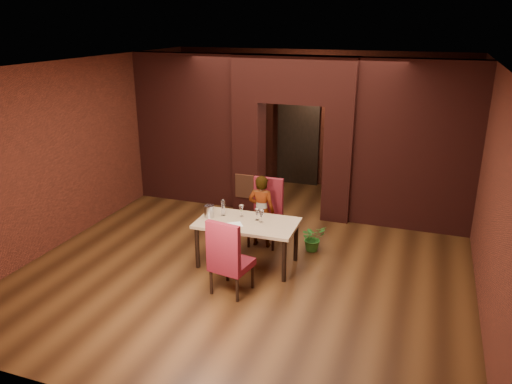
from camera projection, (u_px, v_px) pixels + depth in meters
floor at (261, 251)px, 8.77m from camera, size 8.00×8.00×0.00m
ceiling at (261, 64)px, 7.72m from camera, size 7.00×8.00×0.04m
wall_back at (316, 120)px, 11.80m from camera, size 7.00×0.04×3.20m
wall_front at (122, 274)px, 4.69m from camera, size 7.00×0.04×3.20m
wall_left at (85, 146)px, 9.35m from camera, size 0.04×8.00×3.20m
wall_right at (492, 186)px, 7.14m from camera, size 0.04×8.00×3.20m
pillar_left at (249, 155)px, 10.47m from camera, size 0.55×0.55×2.30m
pillar_right at (339, 163)px, 9.87m from camera, size 0.55×0.55×2.30m
lintel at (295, 79)px, 9.64m from camera, size 2.45×0.55×0.90m
wing_wall_left at (188, 129)px, 10.77m from camera, size 2.28×0.35×3.20m
wing_wall_right at (416, 147)px, 9.27m from camera, size 2.28×0.35×3.20m
vent_panel at (244, 186)px, 10.41m from camera, size 0.40×0.03×0.50m
rear_door at (298, 141)px, 12.06m from camera, size 0.90×0.08×2.10m
rear_door_frame at (298, 142)px, 12.02m from camera, size 1.02×0.04×2.22m
dining_table at (247, 243)px, 8.19m from camera, size 1.64×0.95×0.76m
chair_far at (265, 213)px, 8.86m from camera, size 0.55×0.55×1.18m
chair_near at (232, 255)px, 7.30m from camera, size 0.62×0.62×1.18m
person_seated at (261, 211)px, 8.78m from camera, size 0.49×0.33×1.31m
wine_glass_a at (242, 211)px, 8.23m from camera, size 0.08×0.08×0.20m
wine_glass_b at (257, 214)px, 8.10m from camera, size 0.08×0.08×0.19m
wine_glass_c at (261, 216)px, 7.99m from camera, size 0.09×0.09×0.21m
tasting_sheet at (233, 225)px, 7.93m from camera, size 0.36×0.34×0.00m
wine_bucket at (209, 211)px, 8.21m from camera, size 0.16×0.16×0.20m
water_bottle at (223, 207)px, 8.27m from camera, size 0.07×0.07×0.29m
potted_plant at (313, 238)px, 8.72m from camera, size 0.56×0.56×0.47m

